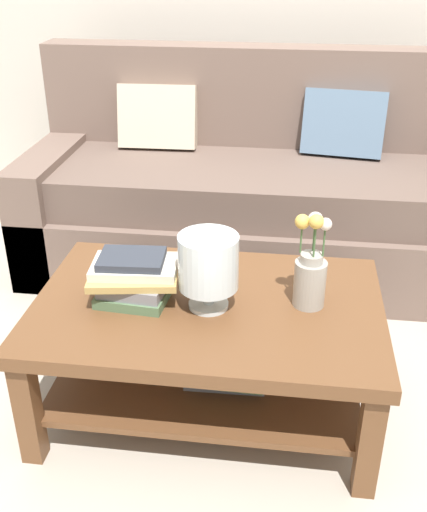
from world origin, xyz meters
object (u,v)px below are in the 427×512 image
object	(u,v)px
coffee_table	(209,333)
flower_pitcher	(310,271)
couch	(251,195)
book_stack_main	(134,278)
glass_hurricane_vase	(208,264)

from	to	relation	value
coffee_table	flower_pitcher	distance (m)	0.42
couch	flower_pitcher	distance (m)	1.20
coffee_table	book_stack_main	distance (m)	0.33
couch	flower_pitcher	xyz separation A→B (m)	(0.28, -1.15, 0.21)
couch	book_stack_main	distance (m)	1.24
flower_pitcher	coffee_table	bearing A→B (deg)	-173.95
couch	book_stack_main	bearing A→B (deg)	-104.48
coffee_table	glass_hurricane_vase	distance (m)	0.29
couch	coffee_table	bearing A→B (deg)	-92.47
couch	flower_pitcher	size ratio (longest dim) A/B	6.57
book_stack_main	glass_hurricane_vase	bearing A→B (deg)	-3.98
glass_hurricane_vase	couch	bearing A→B (deg)	87.64
coffee_table	book_stack_main	size ratio (longest dim) A/B	3.69
coffee_table	book_stack_main	xyz separation A→B (m)	(-0.26, -0.00, 0.20)
coffee_table	glass_hurricane_vase	xyz separation A→B (m)	(0.00, -0.02, 0.29)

